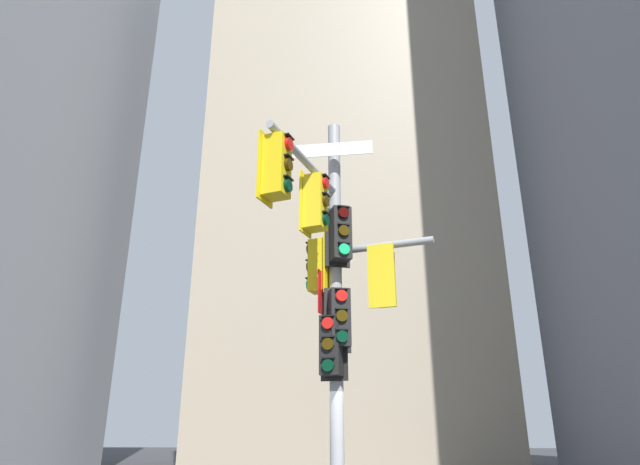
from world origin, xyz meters
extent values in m
cube|color=tan|center=(0.00, 22.09, 16.34)|extent=(14.72, 14.72, 32.69)
cylinder|color=#9EA0A3|center=(0.00, 0.00, 3.85)|extent=(0.24, 0.24, 7.71)
cylinder|color=#9EA0A3|center=(-0.44, -1.29, 6.24)|extent=(1.01, 2.62, 0.13)
cylinder|color=#9EA0A3|center=(0.88, -0.28, 5.02)|extent=(1.79, 0.69, 0.13)
cube|color=yellow|center=(-0.49, -0.84, 5.64)|extent=(0.18, 0.46, 1.14)
cube|color=yellow|center=(-0.31, -0.90, 5.64)|extent=(0.43, 0.43, 1.00)
cylinder|color=red|center=(-0.12, -0.97, 5.99)|extent=(0.12, 0.21, 0.20)
cube|color=black|center=(-0.11, -0.97, 6.11)|extent=(0.14, 0.23, 0.02)
cylinder|color=#3C2C06|center=(-0.12, -0.97, 5.64)|extent=(0.12, 0.21, 0.20)
cube|color=black|center=(-0.11, -0.97, 5.76)|extent=(0.14, 0.23, 0.02)
cylinder|color=#06311C|center=(-0.12, -0.97, 5.29)|extent=(0.12, 0.21, 0.20)
cube|color=black|center=(-0.11, -0.97, 5.41)|extent=(0.14, 0.23, 0.02)
cube|color=yellow|center=(-0.97, -2.25, 5.64)|extent=(0.18, 0.46, 1.14)
cube|color=yellow|center=(-0.79, -2.32, 5.64)|extent=(0.43, 0.43, 1.00)
cylinder|color=red|center=(-0.61, -2.38, 5.99)|extent=(0.12, 0.21, 0.20)
cube|color=black|center=(-0.60, -2.38, 6.11)|extent=(0.14, 0.23, 0.02)
cylinder|color=#3C2C06|center=(-0.61, -2.38, 5.64)|extent=(0.12, 0.21, 0.20)
cube|color=black|center=(-0.60, -2.38, 5.76)|extent=(0.14, 0.23, 0.02)
cylinder|color=#06311C|center=(-0.61, -2.38, 5.29)|extent=(0.12, 0.21, 0.20)
cube|color=black|center=(-0.60, -2.38, 5.41)|extent=(0.14, 0.23, 0.02)
cube|color=yellow|center=(0.82, -0.46, 4.42)|extent=(0.47, 0.18, 1.14)
cube|color=yellow|center=(0.88, -0.28, 4.42)|extent=(0.43, 0.43, 1.00)
cylinder|color=#360605|center=(0.94, -0.09, 4.77)|extent=(0.21, 0.12, 0.20)
cube|color=black|center=(0.94, -0.09, 4.89)|extent=(0.23, 0.14, 0.02)
cylinder|color=#3C2C06|center=(0.94, -0.09, 4.42)|extent=(0.21, 0.12, 0.20)
cube|color=black|center=(0.94, -0.09, 4.54)|extent=(0.23, 0.14, 0.02)
cylinder|color=#19C672|center=(0.94, -0.09, 4.07)|extent=(0.21, 0.12, 0.20)
cube|color=black|center=(0.94, -0.09, 4.19)|extent=(0.23, 0.14, 0.02)
cube|color=black|center=(0.03, -0.13, 3.71)|extent=(0.47, 0.14, 1.14)
cube|color=black|center=(0.07, -0.31, 3.71)|extent=(0.41, 0.41, 1.00)
cylinder|color=red|center=(0.12, -0.51, 4.06)|extent=(0.21, 0.10, 0.20)
cube|color=black|center=(0.12, -0.51, 4.18)|extent=(0.23, 0.12, 0.02)
cylinder|color=#3C2C06|center=(0.12, -0.51, 3.71)|extent=(0.21, 0.10, 0.20)
cube|color=black|center=(0.12, -0.51, 3.83)|extent=(0.23, 0.12, 0.02)
cylinder|color=#06311C|center=(0.12, -0.51, 3.36)|extent=(0.21, 0.10, 0.20)
cube|color=black|center=(0.12, -0.51, 3.48)|extent=(0.23, 0.12, 0.02)
cube|color=yellow|center=(-0.12, 0.04, 4.77)|extent=(0.18, 0.46, 1.14)
cube|color=yellow|center=(-0.30, 0.10, 4.77)|extent=(0.43, 0.43, 1.00)
cylinder|color=#360605|center=(-0.49, 0.17, 5.12)|extent=(0.12, 0.21, 0.20)
cube|color=black|center=(-0.50, 0.17, 5.24)|extent=(0.14, 0.23, 0.02)
cylinder|color=#3C2C06|center=(-0.49, 0.17, 4.77)|extent=(0.12, 0.21, 0.20)
cube|color=black|center=(-0.50, 0.17, 4.89)|extent=(0.14, 0.23, 0.02)
cylinder|color=#19C672|center=(-0.49, 0.17, 4.42)|extent=(0.12, 0.21, 0.20)
cube|color=black|center=(-0.50, 0.17, 4.54)|extent=(0.14, 0.23, 0.02)
cube|color=black|center=(0.04, -0.12, 5.25)|extent=(0.46, 0.19, 1.14)
cube|color=black|center=(0.11, -0.30, 5.25)|extent=(0.44, 0.44, 1.00)
cylinder|color=#360605|center=(0.18, -0.49, 5.60)|extent=(0.21, 0.12, 0.20)
cube|color=black|center=(0.18, -0.49, 5.72)|extent=(0.23, 0.14, 0.02)
cylinder|color=#3C2C06|center=(0.18, -0.49, 5.25)|extent=(0.21, 0.12, 0.20)
cube|color=black|center=(0.18, -0.49, 5.37)|extent=(0.23, 0.14, 0.02)
cylinder|color=#19C672|center=(0.18, -0.49, 4.90)|extent=(0.21, 0.12, 0.20)
cube|color=black|center=(0.18, -0.49, 5.02)|extent=(0.23, 0.14, 0.02)
cube|color=black|center=(-0.03, -0.13, 3.23)|extent=(0.47, 0.14, 1.14)
cube|color=black|center=(-0.07, -0.31, 3.23)|extent=(0.41, 0.41, 1.00)
cylinder|color=red|center=(-0.12, -0.51, 3.58)|extent=(0.21, 0.10, 0.20)
cube|color=black|center=(-0.12, -0.51, 3.70)|extent=(0.23, 0.12, 0.02)
cylinder|color=#3C2C06|center=(-0.12, -0.51, 3.23)|extent=(0.21, 0.10, 0.20)
cube|color=black|center=(-0.12, -0.51, 3.35)|extent=(0.23, 0.12, 0.02)
cylinder|color=#06311C|center=(-0.12, -0.51, 2.88)|extent=(0.21, 0.10, 0.20)
cube|color=black|center=(-0.12, -0.51, 3.00)|extent=(0.23, 0.12, 0.02)
cube|color=white|center=(-0.02, -0.35, 6.99)|extent=(1.55, 0.12, 0.28)
cube|color=#19479E|center=(-0.02, -0.35, 6.99)|extent=(1.51, 0.12, 0.24)
cube|color=red|center=(-0.21, 0.06, 4.22)|extent=(0.20, 0.62, 0.80)
cube|color=white|center=(-0.21, 0.06, 4.22)|extent=(0.18, 0.58, 0.76)
cube|color=black|center=(-0.22, 0.03, 3.25)|extent=(0.10, 0.60, 0.72)
cube|color=white|center=(-0.22, 0.03, 3.25)|extent=(0.09, 0.56, 0.68)
camera|label=1|loc=(0.34, -9.63, 1.86)|focal=30.41mm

